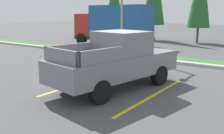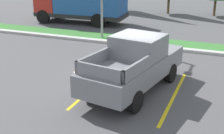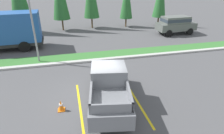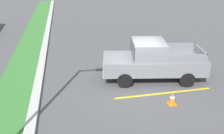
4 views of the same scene
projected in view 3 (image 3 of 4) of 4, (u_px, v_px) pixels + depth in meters
ground_plane at (98, 95)px, 10.94m from camera, size 120.00×120.00×0.00m
parking_line_near at (80, 108)px, 9.89m from camera, size 0.12×4.80×0.01m
parking_line_far at (136, 100)px, 10.54m from camera, size 0.12×4.80×0.01m
curb_strip at (88, 61)px, 15.31m from camera, size 56.00×0.40×0.15m
grass_median at (86, 56)px, 16.30m from camera, size 56.00×1.80×0.06m
pickup_truck_main at (109, 87)px, 9.82m from camera, size 2.78×5.47×2.10m
cargo_truck_distant at (4, 30)px, 17.14m from camera, size 6.91×2.76×3.40m
suv_distant at (176, 24)px, 22.41m from camera, size 4.68×2.12×2.10m
street_light at (30, 12)px, 13.50m from camera, size 0.24×1.49×6.82m
traffic_cone at (61, 105)px, 9.59m from camera, size 0.36×0.36×0.60m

